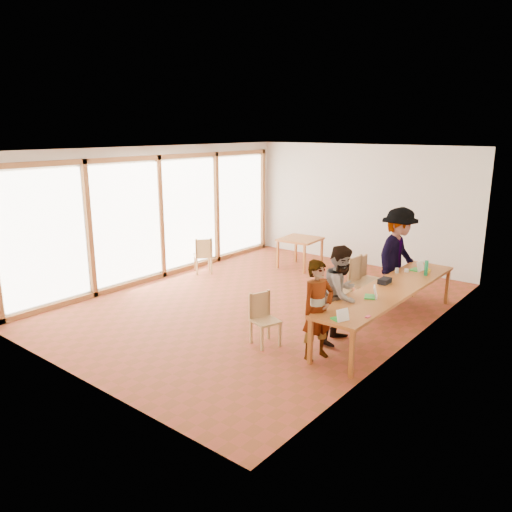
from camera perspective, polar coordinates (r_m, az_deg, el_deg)
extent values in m
plane|color=brown|center=(9.94, 0.72, -5.44)|extent=(8.00, 8.00, 0.00)
cube|color=beige|center=(12.87, 11.89, 5.73)|extent=(6.00, 0.10, 3.00)
cube|color=beige|center=(6.94, -20.17, -2.15)|extent=(6.00, 0.10, 3.00)
cube|color=beige|center=(8.08, 17.72, 0.31)|extent=(0.10, 8.00, 3.00)
cube|color=white|center=(11.57, -10.88, 4.83)|extent=(0.10, 8.00, 3.00)
cube|color=white|center=(9.36, 0.78, 12.24)|extent=(6.00, 8.00, 0.04)
cube|color=#A95825|center=(8.76, 15.09, -3.71)|extent=(0.80, 4.00, 0.05)
cube|color=#A95825|center=(7.42, 6.21, -9.70)|extent=(0.06, 0.06, 0.70)
cube|color=#A95825|center=(10.71, 17.58, -2.68)|extent=(0.06, 0.06, 0.70)
cube|color=#A95825|center=(7.12, 10.89, -10.99)|extent=(0.06, 0.06, 0.70)
cube|color=#A95825|center=(10.50, 21.02, -3.32)|extent=(0.06, 0.06, 0.70)
cube|color=#A95825|center=(12.31, 5.07, 1.93)|extent=(0.90, 0.90, 0.05)
cube|color=#A95825|center=(12.31, 2.51, 0.17)|extent=(0.05, 0.05, 0.70)
cube|color=#A95825|center=(12.93, 4.57, 0.83)|extent=(0.05, 0.05, 0.70)
cube|color=#A95825|center=(11.88, 5.54, -0.41)|extent=(0.05, 0.05, 0.70)
cube|color=#A95825|center=(12.52, 7.51, 0.30)|extent=(0.05, 0.05, 0.70)
cube|color=tan|center=(7.99, 1.09, -7.46)|extent=(0.50, 0.50, 0.04)
cube|color=tan|center=(8.04, 0.42, -5.59)|extent=(0.16, 0.38, 0.41)
cube|color=tan|center=(9.56, 9.49, -3.99)|extent=(0.40, 0.40, 0.04)
cube|color=tan|center=(9.56, 8.62, -2.58)|extent=(0.06, 0.38, 0.40)
cube|color=tan|center=(9.78, 12.20, -3.18)|extent=(0.48, 0.48, 0.04)
cube|color=tan|center=(9.81, 11.23, -1.48)|extent=(0.07, 0.46, 0.48)
cube|color=tan|center=(10.30, 12.78, -2.63)|extent=(0.41, 0.41, 0.04)
cube|color=tan|center=(10.32, 11.94, -1.21)|extent=(0.04, 0.41, 0.43)
cube|color=tan|center=(12.01, -6.09, 0.04)|extent=(0.56, 0.56, 0.04)
cube|color=tan|center=(11.78, -5.99, 0.91)|extent=(0.27, 0.35, 0.42)
imported|color=gray|center=(7.47, 7.06, -6.14)|extent=(0.52, 0.64, 1.52)
imported|color=gray|center=(8.10, 9.72, -4.34)|extent=(0.66, 0.82, 1.60)
imported|color=gray|center=(10.05, 15.89, -0.06)|extent=(0.74, 1.26, 1.92)
cube|color=green|center=(7.20, 9.49, -7.07)|extent=(0.22, 0.25, 0.02)
cube|color=white|center=(7.11, 9.90, -6.67)|extent=(0.13, 0.20, 0.18)
cube|color=green|center=(8.19, 12.88, -4.56)|extent=(0.24, 0.28, 0.02)
cube|color=white|center=(8.16, 13.49, -4.03)|extent=(0.15, 0.22, 0.19)
cube|color=green|center=(9.97, 17.82, -1.48)|extent=(0.18, 0.24, 0.02)
cube|color=white|center=(9.91, 18.27, -1.10)|extent=(0.09, 0.22, 0.19)
imported|color=yellow|center=(9.81, 19.01, -1.64)|extent=(0.14, 0.14, 0.09)
cylinder|color=#168046|center=(9.64, 18.88, -1.32)|extent=(0.07, 0.07, 0.28)
cylinder|color=silver|center=(9.68, 15.80, -1.59)|extent=(0.07, 0.07, 0.09)
cylinder|color=white|center=(9.79, 16.83, -1.59)|extent=(0.08, 0.08, 0.06)
cube|color=#D73759|center=(7.36, 12.66, -6.78)|extent=(0.05, 0.10, 0.01)
cube|color=black|center=(8.97, 14.48, -2.77)|extent=(0.16, 0.26, 0.09)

